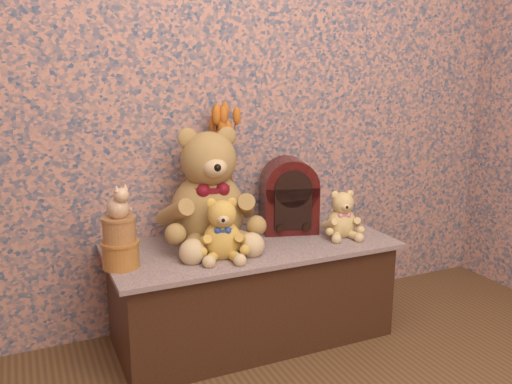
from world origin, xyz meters
TOP-DOWN VIEW (x-y plane):
  - display_shelf at (0.00, 1.23)m, footprint 1.22×0.55m
  - teddy_large at (-0.16, 1.33)m, footprint 0.47×0.54m
  - teddy_medium at (-0.17, 1.14)m, footprint 0.27×0.29m
  - teddy_small at (0.41, 1.17)m, footprint 0.23×0.25m
  - cathedral_radio at (0.24, 1.34)m, footprint 0.29×0.24m
  - ceramic_vase at (-0.07, 1.40)m, footprint 0.15×0.15m
  - dried_stalks at (-0.07, 1.40)m, footprint 0.22×0.22m
  - biscuit_tin_lower at (-0.56, 1.19)m, footprint 0.17×0.17m
  - biscuit_tin_upper at (-0.56, 1.19)m, footprint 0.16×0.16m
  - cat_figurine at (-0.56, 1.19)m, footprint 0.13×0.13m

SIDE VIEW (x-z plane):
  - display_shelf at x=0.00m, z-range 0.00..0.44m
  - biscuit_tin_lower at x=-0.56m, z-range 0.44..0.54m
  - ceramic_vase at x=-0.07m, z-range 0.44..0.65m
  - teddy_small at x=0.41m, z-range 0.44..0.66m
  - teddy_medium at x=-0.17m, z-range 0.44..0.70m
  - biscuit_tin_upper at x=-0.56m, z-range 0.54..0.63m
  - cathedral_radio at x=0.24m, z-range 0.44..0.78m
  - cat_figurine at x=-0.56m, z-range 0.63..0.76m
  - teddy_large at x=-0.16m, z-range 0.44..0.97m
  - dried_stalks at x=-0.07m, z-range 0.65..1.06m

